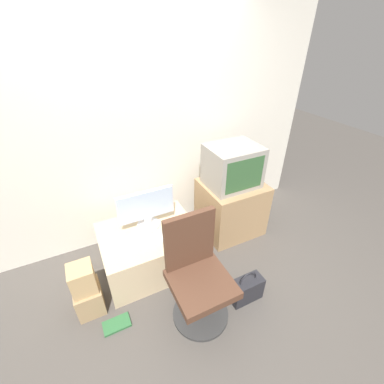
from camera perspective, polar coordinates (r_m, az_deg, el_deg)
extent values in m
plane|color=#4C4742|center=(2.55, -0.56, -25.63)|extent=(12.00, 12.00, 0.00)
cube|color=silver|center=(2.73, -13.24, 13.43)|extent=(4.40, 0.05, 2.60)
cube|color=#CCB289|center=(2.77, -9.27, -12.20)|extent=(0.95, 0.74, 0.46)
cube|color=#A37F56|center=(3.16, 8.60, -3.30)|extent=(0.69, 0.62, 0.66)
cylinder|color=silver|center=(2.68, -9.64, -7.11)|extent=(0.23, 0.23, 0.02)
cylinder|color=silver|center=(2.65, -9.74, -6.27)|extent=(0.08, 0.08, 0.08)
cube|color=silver|center=(2.54, -10.18, -2.87)|extent=(0.57, 0.01, 0.33)
cube|color=silver|center=(2.54, -10.14, -2.94)|extent=(0.54, 0.02, 0.30)
cube|color=white|center=(2.51, -7.57, -10.33)|extent=(0.38, 0.11, 0.01)
ellipsoid|color=black|center=(2.55, -2.16, -8.99)|extent=(0.06, 0.03, 0.03)
cube|color=gray|center=(2.85, 8.99, 5.70)|extent=(0.56, 0.46, 0.46)
cube|color=#335B33|center=(2.70, 11.64, 3.71)|extent=(0.46, 0.01, 0.36)
cylinder|color=#333333|center=(2.54, 1.90, -25.31)|extent=(0.49, 0.49, 0.03)
cylinder|color=#4C4C51|center=(2.38, 1.99, -22.85)|extent=(0.05, 0.05, 0.36)
cube|color=#513323|center=(2.20, 2.10, -19.72)|extent=(0.48, 0.48, 0.07)
cube|color=#513323|center=(2.11, -0.54, -10.61)|extent=(0.43, 0.05, 0.52)
cube|color=#A3845B|center=(2.64, -21.88, -21.09)|extent=(0.23, 0.26, 0.27)
cube|color=tan|center=(2.44, -23.20, -17.32)|extent=(0.20, 0.20, 0.26)
cube|color=#232328|center=(2.59, 11.98, -20.41)|extent=(0.30, 0.14, 0.24)
torus|color=#232328|center=(2.49, 12.35, -18.51)|extent=(0.18, 0.01, 0.18)
cube|color=#2D6638|center=(2.57, -16.38, -26.36)|extent=(0.23, 0.13, 0.02)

